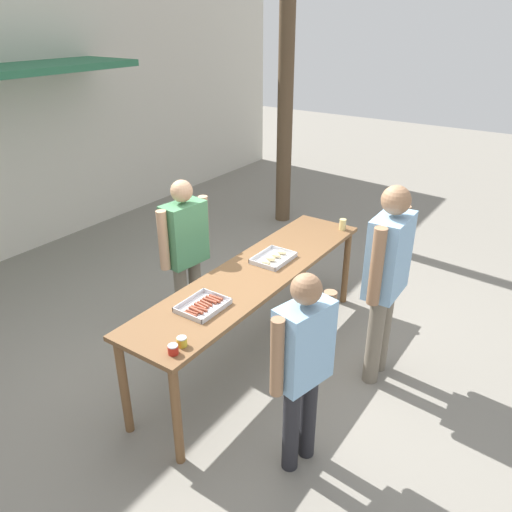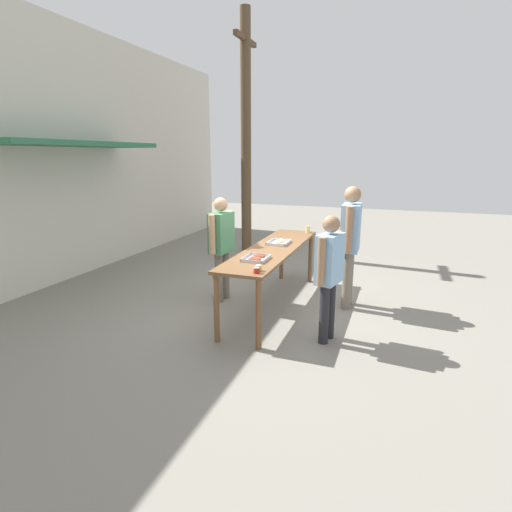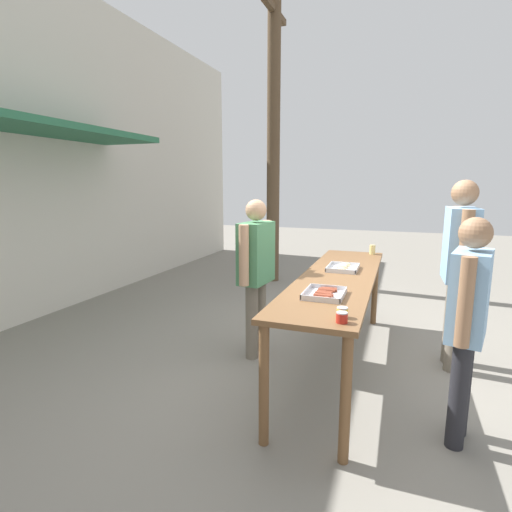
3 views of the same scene
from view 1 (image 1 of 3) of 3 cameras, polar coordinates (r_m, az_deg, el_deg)
The scene contains 11 objects.
ground_plane at distance 4.94m, azimuth 0.00°, elevation -11.10°, with size 24.00×24.00×0.00m, color gray.
serving_table at distance 4.50m, azimuth 0.00°, elevation -2.89°, with size 2.88×0.67×0.91m.
food_tray_sausages at distance 3.93m, azimuth -6.10°, elevation -5.72°, with size 0.37×0.30×0.04m.
food_tray_buns at distance 4.64m, azimuth 1.98°, elevation -0.25°, with size 0.39×0.29×0.06m.
condiment_jar_mustard at distance 3.46m, azimuth -9.46°, elevation -10.49°, with size 0.07×0.07×0.07m.
condiment_jar_ketchup at distance 3.52m, azimuth -8.47°, elevation -9.65°, with size 0.07×0.07×0.07m.
beer_cup at distance 5.37m, azimuth 9.88°, elevation 3.58°, with size 0.07×0.07×0.12m.
person_server_behind_table at distance 4.88m, azimuth -8.08°, elevation 1.21°, with size 0.61×0.28×1.61m.
person_customer_holding_hotdog at distance 3.38m, azimuth 5.38°, elevation -11.59°, with size 0.56×0.30×1.55m.
person_customer_with_cup at distance 4.26m, azimuth 14.74°, elevation -1.60°, with size 0.66×0.26×1.80m.
utility_pole at distance 7.49m, azimuth 3.56°, elevation 23.66°, with size 1.10×0.23×5.20m.
Camera 1 is at (-3.25, -2.23, 2.98)m, focal length 35.00 mm.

